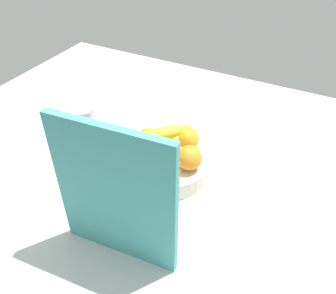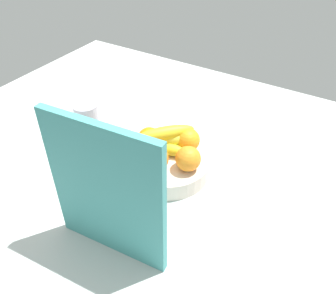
{
  "view_description": "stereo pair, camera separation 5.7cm",
  "coord_description": "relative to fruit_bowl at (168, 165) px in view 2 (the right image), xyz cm",
  "views": [
    {
      "loc": [
        -34.07,
        70.37,
        72.25
      ],
      "look_at": [
        2.98,
        -1.12,
        9.28
      ],
      "focal_mm": 38.26,
      "sensor_mm": 36.0,
      "label": 1
    },
    {
      "loc": [
        -39.03,
        67.58,
        72.25
      ],
      "look_at": [
        2.98,
        -1.12,
        9.28
      ],
      "focal_mm": 38.26,
      "sensor_mm": 36.0,
      "label": 2
    }
  ],
  "objects": [
    {
      "name": "orange_center",
      "position": [
        6.96,
        -0.79,
        6.23
      ],
      "size": [
        7.18,
        7.18,
        7.18
      ],
      "primitive_type": "sphere",
      "color": "orange",
      "rests_on": "fruit_bowl"
    },
    {
      "name": "orange_front_left",
      "position": [
        -7.2,
        0.94,
        6.23
      ],
      "size": [
        7.18,
        7.18,
        7.18
      ],
      "primitive_type": "sphere",
      "color": "orange",
      "rests_on": "fruit_bowl"
    },
    {
      "name": "ground_plane",
      "position": [
        -2.98,
        1.12,
        -4.14
      ],
      "size": [
        180.0,
        140.0,
        3.0
      ],
      "primitive_type": "cube",
      "color": "#AFB7B3"
    },
    {
      "name": "orange_front_right",
      "position": [
        -2.85,
        -6.41,
        6.23
      ],
      "size": [
        7.18,
        7.18,
        7.18
      ],
      "primitive_type": "sphere",
      "color": "orange",
      "rests_on": "fruit_bowl"
    },
    {
      "name": "cutting_board",
      "position": [
        -2.62,
        29.91,
        15.36
      ],
      "size": [
        28.06,
        3.9,
        36.0
      ],
      "primitive_type": "cube",
      "rotation": [
        0.0,
        0.0,
        0.08
      ],
      "color": "teal",
      "rests_on": "ground_plane"
    },
    {
      "name": "fruit_bowl",
      "position": [
        0.0,
        0.0,
        0.0
      ],
      "size": [
        24.82,
        24.82,
        5.28
      ],
      "primitive_type": "cylinder",
      "color": "beige",
      "rests_on": "ground_plane"
    },
    {
      "name": "banana_bunch",
      "position": [
        2.51,
        -2.34,
        6.84
      ],
      "size": [
        17.45,
        15.22,
        8.4
      ],
      "color": "yellow",
      "rests_on": "fruit_bowl"
    },
    {
      "name": "thermos_tumbler",
      "position": [
        28.39,
        2.17,
        5.08
      ],
      "size": [
        7.52,
        7.52,
        15.43
      ],
      "primitive_type": "cylinder",
      "color": "#BBB3C3",
      "rests_on": "ground_plane"
    },
    {
      "name": "orange_back_left",
      "position": [
        0.39,
        5.77,
        6.23
      ],
      "size": [
        7.18,
        7.18,
        7.18
      ],
      "primitive_type": "sphere",
      "color": "orange",
      "rests_on": "fruit_bowl"
    }
  ]
}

